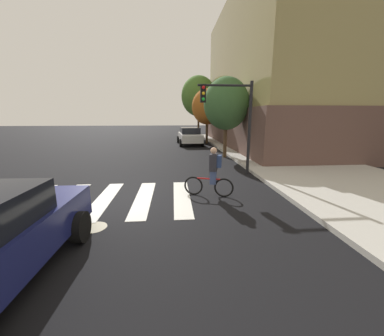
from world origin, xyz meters
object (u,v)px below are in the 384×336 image
at_px(manhole_cover, 94,227).
at_px(street_tree_mid, 207,107).
at_px(street_tree_far, 199,96).
at_px(traffic_light_near, 232,112).
at_px(sedan_mid, 190,136).
at_px(cyclist, 212,172).
at_px(street_tree_near, 226,104).
at_px(fire_hydrant, 251,150).

relative_size(manhole_cover, street_tree_mid, 0.12).
bearing_deg(street_tree_far, traffic_light_near, -91.59).
xyz_separation_m(traffic_light_near, street_tree_far, (0.52, 18.90, 2.17)).
height_order(sedan_mid, cyclist, cyclist).
distance_m(cyclist, street_tree_mid, 15.92).
bearing_deg(street_tree_far, street_tree_mid, -88.67).
height_order(street_tree_near, street_tree_far, street_tree_far).
height_order(manhole_cover, street_tree_near, street_tree_near).
height_order(sedan_mid, traffic_light_near, traffic_light_near).
distance_m(manhole_cover, street_tree_far, 25.06).
relative_size(cyclist, street_tree_mid, 0.32).
relative_size(manhole_cover, street_tree_near, 0.13).
bearing_deg(cyclist, manhole_cover, -148.10).
relative_size(sedan_mid, traffic_light_near, 1.14).
height_order(street_tree_near, street_tree_mid, street_tree_mid).
distance_m(cyclist, traffic_light_near, 3.90).
height_order(manhole_cover, street_tree_far, street_tree_far).
bearing_deg(manhole_cover, fire_hydrant, 52.54).
relative_size(street_tree_near, street_tree_mid, 0.97).
distance_m(sedan_mid, street_tree_far, 8.48).
relative_size(traffic_light_near, street_tree_mid, 0.80).
relative_size(traffic_light_near, street_tree_near, 0.82).
bearing_deg(street_tree_mid, manhole_cover, -106.88).
bearing_deg(sedan_mid, street_tree_mid, 24.87).
bearing_deg(traffic_light_near, street_tree_far, 88.41).
bearing_deg(street_tree_mid, sedan_mid, -155.13).
relative_size(sedan_mid, cyclist, 2.83).
xyz_separation_m(cyclist, street_tree_far, (1.90, 21.94, 4.18)).
xyz_separation_m(traffic_light_near, fire_hydrant, (2.31, 4.02, -2.33)).
bearing_deg(street_tree_far, manhole_cover, -102.22).
bearing_deg(manhole_cover, sedan_mid, 77.94).
bearing_deg(sedan_mid, traffic_light_near, -84.70).
bearing_deg(traffic_light_near, street_tree_mid, 86.93).
distance_m(traffic_light_near, fire_hydrant, 5.19).
height_order(cyclist, street_tree_mid, street_tree_mid).
distance_m(sedan_mid, street_tree_near, 7.81).
height_order(manhole_cover, traffic_light_near, traffic_light_near).
bearing_deg(manhole_cover, traffic_light_near, 47.43).
distance_m(fire_hydrant, street_tree_mid, 9.17).
bearing_deg(traffic_light_near, street_tree_near, 80.79).
bearing_deg(street_tree_mid, street_tree_near, -89.49).
xyz_separation_m(manhole_cover, street_tree_far, (5.20, 23.99, 5.02)).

